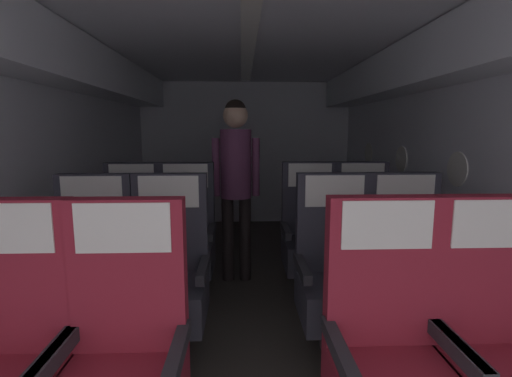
% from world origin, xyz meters
% --- Properties ---
extents(ground, '(3.37, 6.31, 0.02)m').
position_xyz_m(ground, '(0.00, 2.95, -0.01)').
color(ground, '#3D3833').
extents(fuselage_shell, '(3.25, 5.96, 2.16)m').
position_xyz_m(fuselage_shell, '(0.00, 3.20, 1.55)').
color(fuselage_shell, silver).
rests_on(fuselage_shell, ground).
extents(seat_a_left_window, '(0.50, 0.49, 1.12)m').
position_xyz_m(seat_a_left_window, '(-0.98, 1.60, 0.48)').
color(seat_a_left_window, '#38383D').
rests_on(seat_a_left_window, ground).
extents(seat_a_left_aisle, '(0.50, 0.49, 1.12)m').
position_xyz_m(seat_a_left_aisle, '(-0.53, 1.59, 0.48)').
color(seat_a_left_aisle, '#38383D').
rests_on(seat_a_left_aisle, ground).
extents(seat_a_right_aisle, '(0.50, 0.49, 1.12)m').
position_xyz_m(seat_a_right_aisle, '(0.98, 1.60, 0.48)').
color(seat_a_right_aisle, '#38383D').
rests_on(seat_a_right_aisle, ground).
extents(seat_a_right_window, '(0.50, 0.49, 1.12)m').
position_xyz_m(seat_a_right_window, '(0.53, 1.60, 0.48)').
color(seat_a_right_window, '#38383D').
rests_on(seat_a_right_window, ground).
extents(seat_b_left_window, '(0.50, 0.49, 1.12)m').
position_xyz_m(seat_b_left_window, '(-0.99, 2.47, 0.48)').
color(seat_b_left_window, '#38383D').
rests_on(seat_b_left_window, ground).
extents(seat_b_left_aisle, '(0.50, 0.49, 1.12)m').
position_xyz_m(seat_b_left_aisle, '(-0.52, 2.48, 0.48)').
color(seat_b_left_aisle, '#38383D').
rests_on(seat_b_left_aisle, ground).
extents(seat_b_right_aisle, '(0.50, 0.49, 1.12)m').
position_xyz_m(seat_b_right_aisle, '(0.98, 2.47, 0.48)').
color(seat_b_right_aisle, '#38383D').
rests_on(seat_b_right_aisle, ground).
extents(seat_b_right_window, '(0.50, 0.49, 1.12)m').
position_xyz_m(seat_b_right_window, '(0.53, 2.46, 0.48)').
color(seat_b_right_window, '#38383D').
rests_on(seat_b_right_window, ground).
extents(seat_c_left_window, '(0.50, 0.49, 1.12)m').
position_xyz_m(seat_c_left_window, '(-0.99, 3.31, 0.48)').
color(seat_c_left_window, '#38383D').
rests_on(seat_c_left_window, ground).
extents(seat_c_left_aisle, '(0.50, 0.49, 1.12)m').
position_xyz_m(seat_c_left_aisle, '(-0.53, 3.31, 0.48)').
color(seat_c_left_aisle, '#38383D').
rests_on(seat_c_left_aisle, ground).
extents(seat_c_right_aisle, '(0.50, 0.49, 1.12)m').
position_xyz_m(seat_c_right_aisle, '(0.98, 3.32, 0.48)').
color(seat_c_right_aisle, '#38383D').
rests_on(seat_c_right_aisle, ground).
extents(seat_c_right_window, '(0.50, 0.49, 1.12)m').
position_xyz_m(seat_c_right_window, '(0.53, 3.33, 0.48)').
color(seat_c_right_window, '#38383D').
rests_on(seat_c_right_window, ground).
extents(flight_attendant, '(0.43, 0.28, 1.66)m').
position_xyz_m(flight_attendant, '(-0.11, 3.63, 1.03)').
color(flight_attendant, black).
rests_on(flight_attendant, ground).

